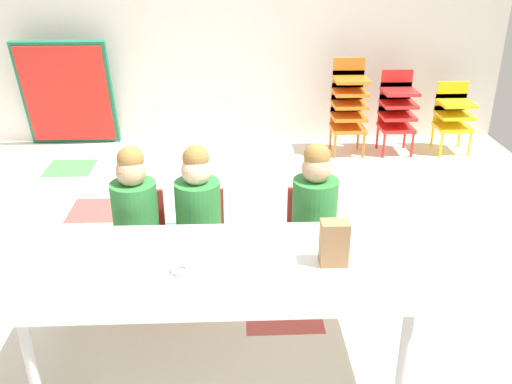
{
  "coord_description": "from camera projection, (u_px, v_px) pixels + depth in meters",
  "views": [
    {
      "loc": [
        0.18,
        -3.04,
        1.95
      ],
      "look_at": [
        0.29,
        -0.57,
        0.81
      ],
      "focal_mm": 38.75,
      "sensor_mm": 36.0,
      "label": 1
    }
  ],
  "objects": [
    {
      "name": "ground_plane",
      "position": [
        206.0,
        271.0,
        3.57
      ],
      "size": [
        5.91,
        5.24,
        0.02
      ],
      "color": "silver"
    },
    {
      "name": "back_wall",
      "position": [
        213.0,
        21.0,
        5.44
      ],
      "size": [
        5.91,
        0.1,
        2.41
      ],
      "primitive_type": "cube",
      "color": "beige",
      "rests_on": "ground_plane"
    },
    {
      "name": "craft_table",
      "position": [
        220.0,
        271.0,
        2.61
      ],
      "size": [
        1.79,
        0.79,
        0.56
      ],
      "color": "white",
      "rests_on": "ground_plane"
    },
    {
      "name": "seated_child_near_camera",
      "position": [
        135.0,
        207.0,
        3.14
      ],
      "size": [
        0.32,
        0.32,
        0.92
      ],
      "color": "red",
      "rests_on": "ground_plane"
    },
    {
      "name": "seated_child_middle_seat",
      "position": [
        198.0,
        206.0,
        3.16
      ],
      "size": [
        0.32,
        0.32,
        0.92
      ],
      "color": "red",
      "rests_on": "ground_plane"
    },
    {
      "name": "seated_child_far_right",
      "position": [
        315.0,
        204.0,
        3.18
      ],
      "size": [
        0.32,
        0.31,
        0.92
      ],
      "color": "red",
      "rests_on": "ground_plane"
    },
    {
      "name": "kid_chair_orange_stack",
      "position": [
        349.0,
        102.0,
        5.33
      ],
      "size": [
        0.32,
        0.3,
        0.92
      ],
      "color": "orange",
      "rests_on": "ground_plane"
    },
    {
      "name": "kid_chair_red_stack",
      "position": [
        397.0,
        107.0,
        5.37
      ],
      "size": [
        0.32,
        0.3,
        0.8
      ],
      "color": "red",
      "rests_on": "ground_plane"
    },
    {
      "name": "kid_chair_yellow_stack",
      "position": [
        453.0,
        112.0,
        5.42
      ],
      "size": [
        0.32,
        0.3,
        0.68
      ],
      "color": "yellow",
      "rests_on": "ground_plane"
    },
    {
      "name": "folded_activity_table",
      "position": [
        67.0,
        95.0,
        5.49
      ],
      "size": [
        0.9,
        0.29,
        1.09
      ],
      "color": "#19724C",
      "rests_on": "ground_plane"
    },
    {
      "name": "paper_bag_brown",
      "position": [
        334.0,
        243.0,
        2.55
      ],
      "size": [
        0.13,
        0.09,
        0.22
      ],
      "primitive_type": "cube",
      "color": "#9E754C",
      "rests_on": "craft_table"
    },
    {
      "name": "paper_plate_near_edge",
      "position": [
        181.0,
        272.0,
        2.52
      ],
      "size": [
        0.18,
        0.18,
        0.01
      ],
      "primitive_type": "cylinder",
      "color": "white",
      "rests_on": "craft_table"
    },
    {
      "name": "paper_plate_center_table",
      "position": [
        182.0,
        249.0,
        2.71
      ],
      "size": [
        0.18,
        0.18,
        0.01
      ],
      "primitive_type": "cylinder",
      "color": "white",
      "rests_on": "craft_table"
    },
    {
      "name": "donut_powdered_on_plate",
      "position": [
        181.0,
        268.0,
        2.51
      ],
      "size": [
        0.1,
        0.1,
        0.03
      ],
      "primitive_type": "torus",
      "color": "white",
      "rests_on": "craft_table"
    }
  ]
}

